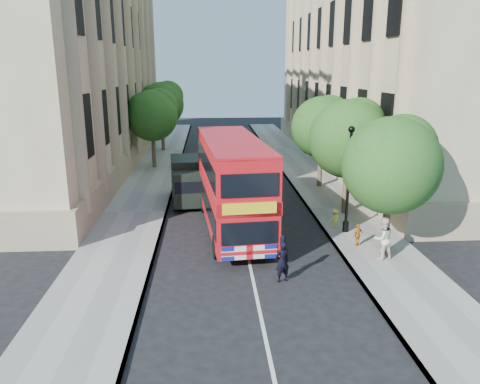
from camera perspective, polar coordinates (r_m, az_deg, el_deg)
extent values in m
plane|color=black|center=(17.23, 1.97, -12.37)|extent=(120.00, 120.00, 0.00)
cube|color=gray|center=(27.42, 11.89, -1.96)|extent=(3.50, 80.00, 0.12)
cube|color=gray|center=(26.74, -12.61, -2.44)|extent=(3.50, 80.00, 0.12)
cube|color=tan|center=(42.14, 18.30, 15.79)|extent=(12.00, 38.00, 18.00)
cube|color=tan|center=(41.08, -21.96, 15.51)|extent=(12.00, 38.00, 18.00)
cylinder|color=#473828|center=(20.71, 17.36, -3.96)|extent=(0.32, 0.32, 2.86)
sphere|color=#23501A|center=(20.04, 17.94, 3.09)|extent=(4.00, 4.00, 4.00)
sphere|color=#23501A|center=(20.52, 19.25, 5.09)|extent=(2.80, 2.80, 2.80)
sphere|color=#23501A|center=(19.49, 17.01, 4.40)|extent=(2.60, 2.60, 2.60)
cylinder|color=#473828|center=(26.12, 12.74, 0.42)|extent=(0.32, 0.32, 2.99)
sphere|color=#23501A|center=(25.59, 13.09, 6.32)|extent=(4.20, 4.20, 4.20)
sphere|color=#23501A|center=(26.06, 14.20, 7.91)|extent=(2.94, 2.94, 2.94)
sphere|color=#23501A|center=(25.09, 12.26, 7.45)|extent=(2.73, 2.73, 2.73)
cylinder|color=#473828|center=(31.77, 9.72, 3.08)|extent=(0.32, 0.32, 2.90)
sphere|color=#23501A|center=(31.34, 9.94, 7.80)|extent=(4.00, 4.00, 4.00)
sphere|color=#23501A|center=(31.80, 10.88, 9.06)|extent=(2.80, 2.80, 2.80)
sphere|color=#23501A|center=(30.88, 9.20, 8.71)|extent=(2.60, 2.60, 2.60)
cylinder|color=#473828|center=(38.02, -10.48, 5.07)|extent=(0.32, 0.32, 2.99)
sphere|color=#23501A|center=(37.65, -10.67, 9.14)|extent=(4.00, 4.00, 4.00)
sphere|color=#23501A|center=(37.92, -9.74, 10.26)|extent=(2.80, 2.80, 2.80)
sphere|color=#23501A|center=(37.37, -11.54, 9.90)|extent=(2.60, 2.60, 2.60)
cylinder|color=#473828|center=(45.86, -9.38, 6.91)|extent=(0.32, 0.32, 3.17)
sphere|color=#23501A|center=(45.56, -9.54, 10.50)|extent=(4.20, 4.20, 4.20)
sphere|color=#23501A|center=(45.85, -8.77, 11.46)|extent=(2.94, 2.94, 2.94)
sphere|color=#23501A|center=(45.27, -10.25, 11.17)|extent=(2.73, 2.73, 2.73)
cylinder|color=black|center=(23.47, 12.75, -4.13)|extent=(0.30, 0.30, 0.50)
cylinder|color=black|center=(22.84, 13.07, 1.21)|extent=(0.14, 0.14, 5.00)
sphere|color=black|center=(22.39, 13.45, 7.43)|extent=(0.32, 0.32, 0.32)
cube|color=#B80C12|center=(22.82, -0.97, 1.24)|extent=(3.42, 9.92, 4.05)
cube|color=black|center=(23.05, -0.96, -0.92)|extent=(3.43, 9.32, 0.92)
cube|color=black|center=(22.59, -0.98, 3.83)|extent=(3.43, 9.32, 0.92)
cube|color=yellow|center=(18.15, 1.18, -2.00)|extent=(2.15, 0.27, 0.46)
cylinder|color=black|center=(20.04, -2.86, -6.70)|extent=(0.38, 1.05, 1.02)
cylinder|color=black|center=(20.39, 3.66, -6.32)|extent=(0.38, 1.05, 1.02)
cylinder|color=black|center=(26.31, -4.44, -1.37)|extent=(0.38, 1.05, 1.02)
cylinder|color=black|center=(26.58, 0.54, -1.15)|extent=(0.38, 1.05, 1.02)
cube|color=black|center=(26.65, -6.21, 0.48)|extent=(2.02, 1.86, 1.97)
cube|color=black|center=(25.83, -6.12, 0.54)|extent=(1.69, 0.26, 0.66)
cube|color=black|center=(28.61, -6.46, 1.87)|extent=(2.15, 3.16, 2.34)
cube|color=black|center=(28.34, -6.33, -0.60)|extent=(2.11, 4.63, 0.23)
cylinder|color=black|center=(26.77, -7.94, -1.49)|extent=(0.28, 0.76, 0.75)
cylinder|color=black|center=(26.85, -4.35, -1.33)|extent=(0.28, 0.76, 0.75)
cylinder|color=black|center=(29.75, -8.12, 0.19)|extent=(0.28, 0.76, 0.75)
cylinder|color=black|center=(29.82, -4.88, 0.32)|extent=(0.28, 0.76, 0.75)
imported|color=black|center=(17.91, 5.19, -8.46)|extent=(0.68, 0.56, 1.61)
imported|color=silver|center=(20.42, 17.02, -5.45)|extent=(1.01, 0.88, 1.78)
imported|color=#C57D22|center=(21.69, 14.15, -5.09)|extent=(0.65, 0.52, 1.03)
imported|color=#F6F453|center=(23.92, 11.50, -3.15)|extent=(0.69, 0.57, 0.93)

